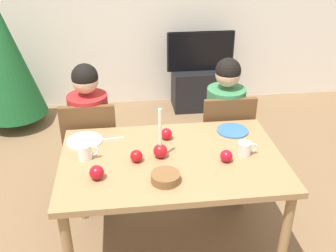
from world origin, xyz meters
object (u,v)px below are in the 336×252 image
Objects in this scene: mug_left at (85,152)px; mug_right at (245,149)px; bowl_walnuts at (165,177)px; person_right_child at (224,130)px; person_left_child at (91,138)px; tv at (200,51)px; apple_near_candle at (166,134)px; chair_left at (92,146)px; apple_by_right_mug at (136,156)px; chair_right at (224,138)px; plate_right at (233,131)px; candle_centerpiece at (160,148)px; christmas_tree at (6,60)px; dining_table at (172,169)px; tv_stand at (199,89)px; apple_far_edge at (97,173)px; plate_left at (84,141)px; apple_by_left_plate at (226,156)px.

mug_left is 1.00m from mug_right.
person_right_child is at bearing 56.86° from bowl_walnuts.
person_left_child is 2.05m from tv.
chair_left is at bearing 145.90° from apple_near_candle.
bowl_walnuts is 0.28m from apple_by_right_mug.
plate_right is (-0.04, -0.32, 0.24)m from chair_right.
chair_right is 1.00m from apple_by_right_mug.
apple_by_right_mug is at bearing -168.27° from candle_centerpiece.
plate_right is (1.02, -0.35, 0.19)m from person_left_child.
chair_right is 2.50m from christmas_tree.
apple_near_candle reaches higher than dining_table.
tv_stand is (1.19, 1.66, -0.33)m from person_left_child.
person_left_child reaches higher than apple_far_edge.
plate_left is 1.86× the size of mug_left.
plate_left is 2.81× the size of apple_far_edge.
chair_left reaches higher than apple_by_right_mug.
candle_centerpiece is 4.35× the size of apple_by_left_plate.
tv is 2.71m from apple_far_edge.
candle_centerpiece is 0.54m from mug_right.
christmas_tree is 4.34× the size of candle_centerpiece.
mug_right is at bearing -94.35° from tv.
tv_stand is 0.81× the size of tv.
tv_stand is 8.25× the size of apple_by_left_plate.
candle_centerpiece is 0.41m from apple_by_left_plate.
mug_left is at bearing 174.46° from dining_table.
apple_by_right_mug is at bearing -139.52° from chair_right.
chair_right is at bearing 28.04° from mug_left.
person_left_child is 0.85m from apple_far_edge.
chair_right reaches higher than apple_near_candle.
bowl_walnuts is 2.15× the size of apple_near_candle.
dining_table is at bearing -12.03° from candle_centerpiece.
apple_near_candle reaches higher than plate_left.
bowl_walnuts is (-0.71, -2.54, 0.54)m from tv_stand.
mug_right is at bearing -31.80° from chair_left.
dining_table is 0.17m from candle_centerpiece.
person_right_child is (0.00, 0.03, 0.06)m from chair_right.
tv is at bearing 59.39° from plate_left.
apple_near_candle is at bearing -174.18° from plate_right.
apple_by_left_plate is at bearing -104.68° from chair_right.
person_right_child is 9.02× the size of mug_left.
apple_far_edge is at bearing -65.33° from christmas_tree.
person_left_child is at bearing -125.63° from tv.
tv_stand is at bearing 85.54° from chair_right.
apple_near_candle is 0.61m from apple_far_edge.
chair_right is at bearing 83.36° from plate_right.
chair_left is at bearing 162.64° from plate_right.
chair_right is at bearing 85.92° from mug_right.
candle_centerpiece is 0.16m from apple_by_right_mug.
tv is (1.19, 1.69, 0.20)m from chair_left.
chair_left is at bearing 119.44° from bowl_walnuts.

